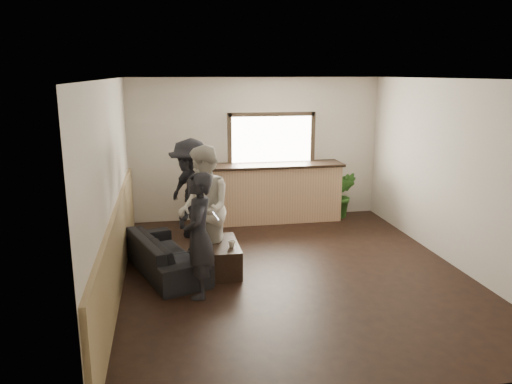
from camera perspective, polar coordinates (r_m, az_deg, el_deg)
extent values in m
cube|color=black|center=(7.50, 4.20, -9.15)|extent=(5.00, 6.00, 0.01)
cube|color=silver|center=(6.93, 4.61, 12.77)|extent=(5.00, 6.00, 0.01)
cube|color=beige|center=(9.97, 0.01, 4.93)|extent=(5.00, 0.01, 2.80)
cube|color=beige|center=(4.36, 14.49, -6.82)|extent=(5.00, 0.01, 2.80)
cube|color=beige|center=(6.89, -16.14, 0.53)|extent=(0.01, 6.00, 2.80)
cube|color=beige|center=(8.08, 21.82, 1.94)|extent=(0.01, 6.00, 2.80)
cube|color=tan|center=(7.12, -15.46, -6.13)|extent=(0.06, 5.90, 1.10)
cube|color=tan|center=(9.88, 2.06, -0.18)|extent=(2.60, 0.60, 1.10)
cube|color=black|center=(9.76, 2.09, 3.10)|extent=(2.70, 0.68, 0.05)
cube|color=white|center=(9.96, 1.76, 6.08)|extent=(1.60, 0.06, 0.90)
cube|color=#3F3326|center=(9.88, 1.82, 8.87)|extent=(1.72, 0.08, 0.08)
cube|color=#3F3326|center=(9.79, -3.04, 5.93)|extent=(0.08, 0.08, 1.06)
cube|color=#3F3326|center=(10.14, 6.47, 6.13)|extent=(0.08, 0.08, 1.06)
imported|color=black|center=(7.55, -10.34, -6.93)|extent=(1.32, 2.03, 0.55)
cube|color=black|center=(7.49, -4.14, -7.41)|extent=(0.54, 0.97, 0.43)
imported|color=silver|center=(7.50, -5.37, -5.26)|extent=(0.17, 0.17, 0.10)
imported|color=silver|center=(7.24, -2.80, -5.93)|extent=(0.11, 0.11, 0.10)
imported|color=#2D6623|center=(10.26, 9.85, -0.31)|extent=(0.59, 0.52, 0.94)
imported|color=black|center=(6.51, -6.53, -4.96)|extent=(0.47, 0.65, 1.66)
cube|color=black|center=(6.42, -4.64, -2.71)|extent=(0.10, 0.08, 0.12)
cube|color=silver|center=(6.42, -4.63, -2.69)|extent=(0.08, 0.07, 0.11)
imported|color=beige|center=(7.37, -5.97, -1.92)|extent=(0.83, 1.00, 1.87)
cube|color=black|center=(7.40, -4.33, -1.28)|extent=(0.10, 0.08, 0.12)
cube|color=silver|center=(7.40, -4.32, -1.26)|extent=(0.08, 0.07, 0.11)
imported|color=black|center=(8.06, -7.37, -0.59)|extent=(0.98, 1.35, 1.88)
cube|color=black|center=(8.00, -5.84, -0.12)|extent=(0.11, 0.09, 0.12)
cube|color=silver|center=(7.99, -5.84, -0.10)|extent=(0.09, 0.08, 0.11)
imported|color=black|center=(8.89, -6.82, 0.05)|extent=(1.03, 0.89, 1.67)
cube|color=black|center=(8.60, -6.02, 3.75)|extent=(0.11, 0.12, 0.12)
cube|color=silver|center=(8.59, -6.02, 3.77)|extent=(0.10, 0.10, 0.11)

